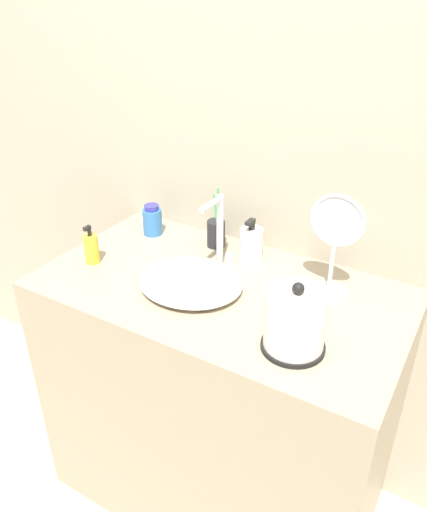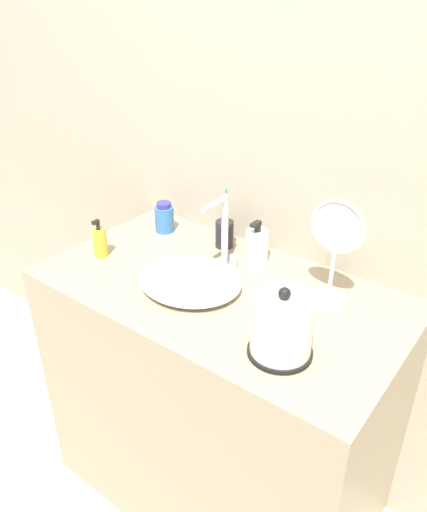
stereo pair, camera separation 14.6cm
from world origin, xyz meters
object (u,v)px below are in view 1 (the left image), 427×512
object	(u,v)px
mouthwash_bottle	(152,220)
faucet	(220,229)
electric_kettle	(295,323)
toothbrush_cup	(216,233)
shampoo_bottle	(251,243)
lotion_bottle	(92,248)
vanity_mirror	(335,240)

from	to	relation	value
mouthwash_bottle	faucet	bearing A→B (deg)	-12.61
electric_kettle	toothbrush_cup	xyz separation A→B (m)	(-0.44, 0.37, -0.03)
electric_kettle	shampoo_bottle	bearing A→B (deg)	130.39
toothbrush_cup	lotion_bottle	xyz separation A→B (m)	(-0.29, -0.30, 0.00)
lotion_bottle	toothbrush_cup	bearing A→B (deg)	46.54
faucet	vanity_mirror	size ratio (longest dim) A/B	0.75
shampoo_bottle	vanity_mirror	xyz separation A→B (m)	(0.29, -0.07, 0.12)
mouthwash_bottle	vanity_mirror	bearing A→B (deg)	-4.56
lotion_bottle	shampoo_bottle	bearing A→B (deg)	33.57
faucet	shampoo_bottle	distance (m)	0.13
toothbrush_cup	electric_kettle	bearing A→B (deg)	-40.10
faucet	electric_kettle	world-z (taller)	faucet
toothbrush_cup	lotion_bottle	world-z (taller)	toothbrush_cup
toothbrush_cup	mouthwash_bottle	xyz separation A→B (m)	(-0.25, -0.03, 0.00)
shampoo_bottle	faucet	bearing A→B (deg)	-127.33
toothbrush_cup	vanity_mirror	size ratio (longest dim) A/B	0.70
toothbrush_cup	mouthwash_bottle	distance (m)	0.25
toothbrush_cup	vanity_mirror	bearing A→B (deg)	-11.52
electric_kettle	shampoo_bottle	xyz separation A→B (m)	(-0.30, 0.35, -0.02)
lotion_bottle	mouthwash_bottle	bearing A→B (deg)	81.07
vanity_mirror	lotion_bottle	bearing A→B (deg)	-163.46
toothbrush_cup	lotion_bottle	bearing A→B (deg)	-133.46
toothbrush_cup	faucet	bearing A→B (deg)	-54.77
lotion_bottle	vanity_mirror	bearing A→B (deg)	16.54
toothbrush_cup	vanity_mirror	xyz separation A→B (m)	(0.44, -0.09, 0.12)
shampoo_bottle	mouthwash_bottle	xyz separation A→B (m)	(-0.39, -0.02, -0.00)
electric_kettle	vanity_mirror	world-z (taller)	vanity_mirror
mouthwash_bottle	lotion_bottle	bearing A→B (deg)	-98.93
shampoo_bottle	mouthwash_bottle	world-z (taller)	shampoo_bottle
shampoo_bottle	mouthwash_bottle	size ratio (longest dim) A/B	1.29
faucet	vanity_mirror	bearing A→B (deg)	2.75
faucet	mouthwash_bottle	distance (m)	0.34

